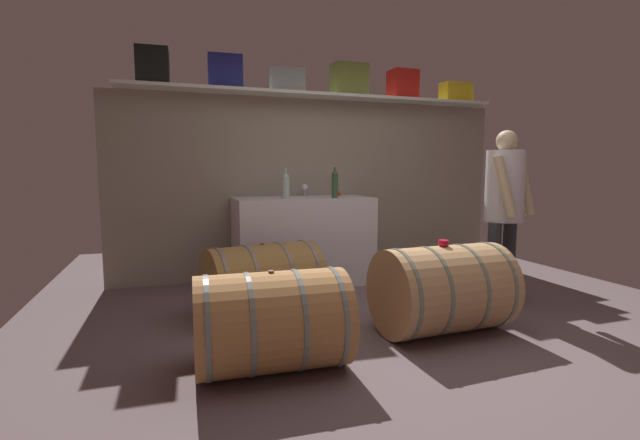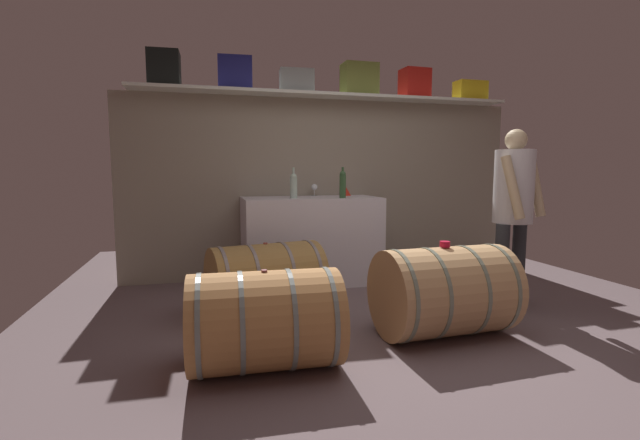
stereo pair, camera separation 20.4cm
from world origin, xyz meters
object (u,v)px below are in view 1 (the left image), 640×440
Objects in this scene: toolcase_yellow at (456,93)px; wine_barrel_far at (272,321)px; toolcase_navy at (225,72)px; winemaker_pouring at (505,199)px; wine_barrel_near at (443,289)px; toolcase_black at (153,67)px; toolcase_olive at (349,80)px; toolcase_grey at (287,81)px; wine_bottle_green at (335,184)px; toolcase_red at (403,85)px; red_funnel at (337,191)px; wine_barrel_flank at (263,279)px; wine_glass at (305,188)px; tasting_cup at (443,243)px; wine_bottle_clear at (286,185)px; work_cabinet at (303,240)px.

toolcase_yellow is 4.04m from wine_barrel_far.
winemaker_pouring is at bearing -32.00° from toolcase_navy.
wine_barrel_near is 1.04× the size of wine_barrel_far.
toolcase_olive is (2.07, 0.00, 0.00)m from toolcase_black.
toolcase_grey is 0.98× the size of toolcase_yellow.
toolcase_yellow is 0.40× the size of wine_barrel_far.
toolcase_red is at bearing 23.84° from wine_bottle_green.
wine_bottle_green is at bearing -113.26° from red_funnel.
wine_barrel_flank is at bearing 142.81° from wine_barrel_near.
toolcase_yellow reaches higher than wine_barrel_near.
toolcase_navy is at bearing 2.19° from toolcase_black.
wine_barrel_far is at bearing -119.68° from red_funnel.
winemaker_pouring is (1.36, -1.59, -0.06)m from wine_glass.
wine_barrel_near is at bearing -67.20° from toolcase_grey.
toolcase_navy is at bearing 123.33° from tasting_cup.
toolcase_navy reaches higher than wine_glass.
wine_barrel_far is (-2.82, -2.22, -1.85)m from toolcase_yellow.
toolcase_yellow is at bearing -2.21° from toolcase_red.
winemaker_pouring is (0.84, -1.58, -1.26)m from toolcase_olive.
toolcase_olive is 1.22× the size of wine_bottle_clear.
toolcase_navy reaches higher than red_funnel.
toolcase_navy is (0.70, 0.00, -0.00)m from toolcase_black.
work_cabinet is (-2.04, -0.25, -1.69)m from toolcase_yellow.
toolcase_navy is at bearing 179.98° from toolcase_yellow.
toolcase_black is 3.40m from wine_barrel_near.
toolcase_red is at bearing 49.44° from wine_barrel_far.
wine_bottle_green is 0.31× the size of wine_barrel_flank.
toolcase_black reaches higher than tasting_cup.
wine_barrel_far is at bearing -111.56° from wine_glass.
work_cabinet is at bearing 71.08° from wine_barrel_far.
toolcase_navy is 0.24× the size of work_cabinet.
toolcase_olive is (0.72, 0.00, 0.05)m from toolcase_grey.
toolcase_yellow is at bearing 6.96° from work_cabinet.
wine_barrel_far is at bearing -122.71° from toolcase_olive.
wine_glass is 0.09× the size of winemaker_pouring.
wine_bottle_green is at bearing 100.06° from tasting_cup.
toolcase_navy is at bearing 84.96° from wine_barrel_flank.
red_funnel is 0.11× the size of wine_barrel_near.
work_cabinet is at bearing 44.65° from wine_barrel_flank.
toolcase_grey is 1.13× the size of wine_bottle_green.
tasting_cup is (1.31, -2.00, -1.53)m from toolcase_navy.
toolcase_black is 1.10× the size of wine_bottle_clear.
red_funnel is 1.84m from winemaker_pouring.
toolcase_black is at bearing 177.79° from toolcase_red.
toolcase_navy is at bearing 156.63° from wine_bottle_green.
work_cabinet is 1.55× the size of wine_barrel_far.
toolcase_navy is 0.36× the size of wine_barrel_near.
toolcase_navy is 2.92m from wine_barrel_far.
wine_bottle_green is at bearing 97.91° from wine_barrel_near.
wine_glass is 2.17m from wine_barrel_near.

